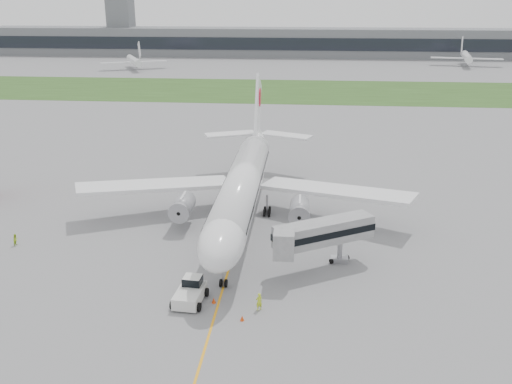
# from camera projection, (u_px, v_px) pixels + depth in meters

# --- Properties ---
(ground) EXTENTS (600.00, 600.00, 0.00)m
(ground) POSITION_uv_depth(u_px,v_px,m) (240.00, 233.00, 77.02)
(ground) COLOR gray
(ground) RESTS_ON ground
(apron_markings) EXTENTS (70.00, 70.00, 0.04)m
(apron_markings) POSITION_uv_depth(u_px,v_px,m) (235.00, 249.00, 72.32)
(apron_markings) COLOR #FCA315
(apron_markings) RESTS_ON ground
(grass_strip) EXTENTS (600.00, 50.00, 0.02)m
(grass_strip) POSITION_uv_depth(u_px,v_px,m) (282.00, 91.00, 189.83)
(grass_strip) COLOR #2C481B
(grass_strip) RESTS_ON ground
(terminal_building) EXTENTS (320.00, 22.30, 14.00)m
(terminal_building) POSITION_uv_depth(u_px,v_px,m) (293.00, 42.00, 290.82)
(terminal_building) COLOR slate
(terminal_building) RESTS_ON ground
(control_tower) EXTENTS (12.00, 12.00, 56.00)m
(control_tower) POSITION_uv_depth(u_px,v_px,m) (124.00, 54.00, 302.94)
(control_tower) COLOR slate
(control_tower) RESTS_ON ground
(airliner) EXTENTS (48.13, 53.95, 17.88)m
(airliner) POSITION_uv_depth(u_px,v_px,m) (243.00, 182.00, 79.74)
(airliner) COLOR white
(airliner) RESTS_ON ground
(pushback_tug) EXTENTS (3.47, 4.85, 2.38)m
(pushback_tug) POSITION_uv_depth(u_px,v_px,m) (190.00, 291.00, 59.73)
(pushback_tug) COLOR silver
(pushback_tug) RESTS_ON ground
(jet_bridge) EXTENTS (12.15, 9.62, 6.09)m
(jet_bridge) POSITION_uv_depth(u_px,v_px,m) (319.00, 234.00, 65.41)
(jet_bridge) COLOR #A2A1A4
(jet_bridge) RESTS_ON ground
(safety_cone_left) EXTENTS (0.45, 0.45, 0.61)m
(safety_cone_left) POSITION_uv_depth(u_px,v_px,m) (214.00, 300.00, 59.53)
(safety_cone_left) COLOR #D53D0B
(safety_cone_left) RESTS_ON ground
(safety_cone_right) EXTENTS (0.42, 0.42, 0.58)m
(safety_cone_right) POSITION_uv_depth(u_px,v_px,m) (242.00, 318.00, 56.31)
(safety_cone_right) COLOR #D53D0B
(safety_cone_right) RESTS_ON ground
(ground_crew_near) EXTENTS (0.83, 0.75, 1.90)m
(ground_crew_near) POSITION_uv_depth(u_px,v_px,m) (259.00, 302.00, 58.04)
(ground_crew_near) COLOR #BEDA24
(ground_crew_near) RESTS_ON ground
(ground_crew_far) EXTENTS (0.66, 0.81, 1.56)m
(ground_crew_far) POSITION_uv_depth(u_px,v_px,m) (16.00, 240.00, 73.02)
(ground_crew_far) COLOR #A4CF22
(ground_crew_far) RESTS_ON ground
(distant_aircraft_left) EXTENTS (35.42, 33.86, 10.58)m
(distant_aircraft_left) POSITION_uv_depth(u_px,v_px,m) (135.00, 69.00, 242.81)
(distant_aircraft_left) COLOR white
(distant_aircraft_left) RESTS_ON ground
(distant_aircraft_right) EXTENTS (34.79, 31.88, 11.67)m
(distant_aircraft_right) POSITION_uv_depth(u_px,v_px,m) (466.00, 66.00, 253.84)
(distant_aircraft_right) COLOR white
(distant_aircraft_right) RESTS_ON ground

